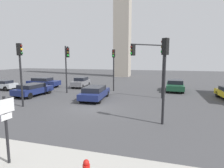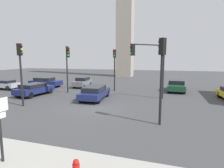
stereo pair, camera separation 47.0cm
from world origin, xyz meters
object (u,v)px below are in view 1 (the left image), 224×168
at_px(traffic_light_4, 149,59).
at_px(car_4, 95,92).
at_px(direction_sign, 6,123).
at_px(car_2, 33,89).
at_px(traffic_light_3, 20,63).
at_px(traffic_light_1, 164,65).
at_px(car_0, 43,82).
at_px(car_6, 81,82).
at_px(traffic_light_0, 67,60).
at_px(car_3, 175,85).
at_px(traffic_light_2, 114,62).
at_px(car_5, 2,85).

bearing_deg(traffic_light_4, car_4, -27.16).
height_order(direction_sign, car_2, direction_sign).
height_order(traffic_light_3, car_4, traffic_light_3).
bearing_deg(car_4, traffic_light_1, -132.86).
relative_size(car_0, car_6, 1.13).
bearing_deg(traffic_light_0, car_3, 84.58).
xyz_separation_m(traffic_light_2, car_3, (7.68, 2.24, -2.94)).
bearing_deg(traffic_light_3, traffic_light_2, 49.20).
bearing_deg(car_5, traffic_light_2, -167.35).
relative_size(traffic_light_3, car_2, 1.18).
height_order(traffic_light_0, car_4, traffic_light_0).
bearing_deg(traffic_light_3, traffic_light_0, 66.19).
bearing_deg(car_5, car_6, -151.23).
relative_size(traffic_light_4, car_6, 1.41).
distance_m(traffic_light_2, traffic_light_3, 11.18).
xyz_separation_m(traffic_light_3, car_0, (-5.19, 9.84, -3.00)).
height_order(traffic_light_2, car_5, traffic_light_2).
xyz_separation_m(traffic_light_0, traffic_light_4, (9.08, 0.11, 0.11)).
bearing_deg(traffic_light_2, traffic_light_3, -28.94).
distance_m(traffic_light_4, car_0, 16.40).
relative_size(traffic_light_2, traffic_light_3, 0.98).
distance_m(traffic_light_2, car_2, 10.09).
bearing_deg(traffic_light_0, traffic_light_4, 56.96).
xyz_separation_m(direction_sign, car_5, (-15.19, 13.83, -1.05)).
distance_m(traffic_light_0, traffic_light_1, 12.41).
bearing_deg(traffic_light_4, car_5, -43.58).
xyz_separation_m(traffic_light_0, traffic_light_2, (4.28, 4.20, -0.30)).
bearing_deg(car_6, traffic_light_3, -4.90).
bearing_deg(car_3, car_0, -81.41).
bearing_deg(car_3, direction_sign, -18.07).
bearing_deg(car_4, traffic_light_4, -79.63).
bearing_deg(traffic_light_3, car_4, 29.18).
height_order(direction_sign, car_3, direction_sign).
distance_m(traffic_light_0, car_6, 6.85).
relative_size(traffic_light_2, car_5, 1.32).
bearing_deg(car_4, car_0, 57.48).
distance_m(traffic_light_4, car_3, 7.72).
xyz_separation_m(traffic_light_1, traffic_light_3, (-11.71, 1.12, 0.03)).
distance_m(direction_sign, car_6, 19.91).
xyz_separation_m(car_4, car_6, (-4.97, 7.17, 0.02)).
height_order(car_0, car_4, car_0).
relative_size(traffic_light_3, traffic_light_4, 0.95).
distance_m(traffic_light_2, car_0, 11.09).
bearing_deg(traffic_light_2, traffic_light_0, -44.95).
relative_size(traffic_light_2, car_3, 1.11).
bearing_deg(traffic_light_3, car_0, 106.52).
distance_m(traffic_light_4, car_4, 6.41).
xyz_separation_m(traffic_light_2, car_2, (-7.90, -5.54, -2.95)).
height_order(traffic_light_1, car_0, traffic_light_1).
xyz_separation_m(car_2, car_4, (7.41, 0.09, -0.00)).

